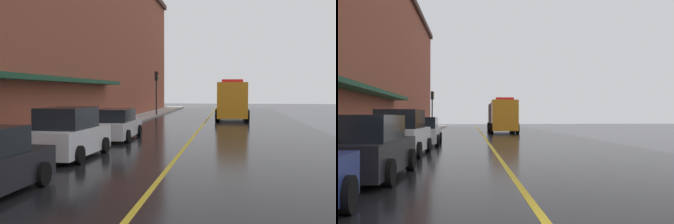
# 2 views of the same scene
# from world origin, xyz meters

# --- Properties ---
(ground_plane) EXTENTS (112.00, 112.00, 0.00)m
(ground_plane) POSITION_xyz_m (0.00, 25.00, 0.00)
(ground_plane) COLOR black
(sidewalk_left) EXTENTS (2.40, 70.00, 0.15)m
(sidewalk_left) POSITION_xyz_m (-6.20, 25.00, 0.07)
(sidewalk_left) COLOR #ADA8A0
(sidewalk_left) RESTS_ON ground
(lane_center_stripe) EXTENTS (0.16, 70.00, 0.01)m
(lane_center_stripe) POSITION_xyz_m (0.00, 25.00, 0.00)
(lane_center_stripe) COLOR gold
(lane_center_stripe) RESTS_ON ground
(parked_car_1) EXTENTS (2.20, 4.32, 1.64)m
(parked_car_1) POSITION_xyz_m (-3.87, 5.35, 0.77)
(parked_car_1) COLOR black
(parked_car_1) RESTS_ON ground
(parked_car_2) EXTENTS (2.16, 4.30, 1.89)m
(parked_car_2) POSITION_xyz_m (-3.98, 11.27, 0.88)
(parked_car_2) COLOR silver
(parked_car_2) RESTS_ON ground
(parked_car_3) EXTENTS (2.17, 4.83, 1.59)m
(parked_car_3) POSITION_xyz_m (-3.87, 17.34, 0.75)
(parked_car_3) COLOR silver
(parked_car_3) RESTS_ON ground
(utility_truck) EXTENTS (2.77, 7.53, 3.45)m
(utility_truck) POSITION_xyz_m (2.16, 33.42, 1.64)
(utility_truck) COLOR orange
(utility_truck) RESTS_ON ground
(parking_meter_0) EXTENTS (0.14, 0.18, 1.33)m
(parking_meter_0) POSITION_xyz_m (-5.35, 15.97, 1.06)
(parking_meter_0) COLOR #4C4C51
(parking_meter_0) RESTS_ON sidewalk_left
(parking_meter_2) EXTENTS (0.14, 0.18, 1.33)m
(parking_meter_2) POSITION_xyz_m (-5.35, 8.22, 1.06)
(parking_meter_2) COLOR #4C4C51
(parking_meter_2) RESTS_ON sidewalk_left
(traffic_light_near) EXTENTS (0.38, 0.36, 4.30)m
(traffic_light_near) POSITION_xyz_m (-5.29, 37.56, 3.16)
(traffic_light_near) COLOR #232326
(traffic_light_near) RESTS_ON sidewalk_left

